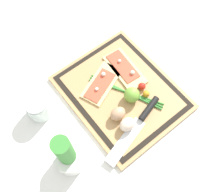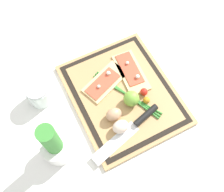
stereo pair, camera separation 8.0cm
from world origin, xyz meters
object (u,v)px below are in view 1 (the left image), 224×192
herb_pot (68,156)px  egg_pink (127,124)px  pizza_slice_near (125,69)px  egg_brown (118,114)px  pizza_slice_far (101,84)px  sauce_jar (39,108)px  cherry_tomato_yellow (146,94)px  cherry_tomato_red (142,86)px  knife (142,118)px  lime (132,95)px

herb_pot → egg_pink: bearing=-96.6°
pizza_slice_near → egg_brown: bearing=133.2°
pizza_slice_far → sauce_jar: size_ratio=2.21×
egg_brown → sauce_jar: bearing=46.7°
pizza_slice_far → cherry_tomato_yellow: same height
egg_pink → cherry_tomato_red: size_ratio=2.05×
pizza_slice_near → cherry_tomato_red: size_ratio=6.92×
pizza_slice_far → egg_brown: size_ratio=3.38×
knife → pizza_slice_far: bearing=7.4°
cherry_tomato_red → pizza_slice_near: bearing=-1.2°
pizza_slice_near → lime: 0.12m
lime → sauce_jar: size_ratio=0.65×
sauce_jar → egg_pink: bearing=-139.8°
pizza_slice_near → egg_brown: size_ratio=3.38×
pizza_slice_near → herb_pot: herb_pot is taller
herb_pot → sauce_jar: bearing=-4.3°
cherry_tomato_red → egg_pink: bearing=120.3°
egg_pink → sauce_jar: 0.31m
lime → herb_pot: (-0.05, 0.29, 0.03)m
egg_brown → lime: lime is taller
egg_brown → herb_pot: 0.22m
egg_brown → cherry_tomato_red: (0.03, -0.14, -0.01)m
pizza_slice_near → cherry_tomato_red: (-0.10, 0.00, 0.01)m
egg_pink → pizza_slice_far: bearing=-9.7°
pizza_slice_near → egg_pink: egg_pink is taller
cherry_tomato_yellow → sauce_jar: sauce_jar is taller
egg_pink → knife: bearing=-101.4°
herb_pot → sauce_jar: (0.21, -0.02, -0.04)m
pizza_slice_near → lime: lime is taller
egg_pink → cherry_tomato_red: egg_pink is taller
knife → sauce_jar: 0.36m
egg_brown → lime: bearing=-74.1°
lime → sauce_jar: (0.16, 0.28, -0.01)m
lime → sauce_jar: 0.32m
knife → pizza_slice_near: bearing=-23.3°
pizza_slice_far → knife: pizza_slice_far is taller
pizza_slice_near → cherry_tomato_yellow: same height
knife → egg_pink: bearing=78.6°
pizza_slice_far → egg_pink: (-0.18, 0.03, 0.02)m
egg_brown → egg_pink: bearing=-179.8°
cherry_tomato_red → sauce_jar: sauce_jar is taller
cherry_tomato_yellow → egg_pink: bearing=110.4°
egg_pink → sauce_jar: (0.24, 0.20, -0.00)m
pizza_slice_far → sauce_jar: (0.05, 0.23, 0.02)m
cherry_tomato_red → herb_pot: 0.36m
lime → pizza_slice_far: bearing=23.4°
pizza_slice_far → cherry_tomato_yellow: bearing=-144.4°
knife → sauce_jar: size_ratio=3.28×
egg_pink → sauce_jar: bearing=40.2°
pizza_slice_far → cherry_tomato_red: size_ratio=6.94×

